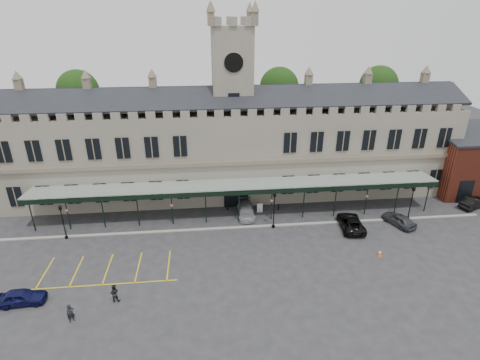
{
  "coord_description": "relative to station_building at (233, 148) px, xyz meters",
  "views": [
    {
      "loc": [
        -3.93,
        -32.66,
        23.3
      ],
      "look_at": [
        0.0,
        6.0,
        6.0
      ],
      "focal_mm": 28.0,
      "sensor_mm": 36.0,
      "label": 1
    }
  ],
  "objects": [
    {
      "name": "lamp_post_right",
      "position": [
        20.85,
        -10.51,
        -3.74
      ],
      "size": [
        0.44,
        0.44,
        4.61
      ],
      "color": "black",
      "rests_on": "ground"
    },
    {
      "name": "station_building",
      "position": [
        0.0,
        0.0,
        0.0
      ],
      "size": [
        60.0,
        10.36,
        17.3
      ],
      "color": "#6D675B",
      "rests_on": "ground"
    },
    {
      "name": "car_taxi",
      "position": [
        1.0,
        -7.44,
        -5.76
      ],
      "size": [
        2.13,
        4.93,
        1.41
      ],
      "primitive_type": "imported",
      "rotation": [
        0.0,
        0.0,
        -0.03
      ],
      "color": "#A9ACB1",
      "rests_on": "ground"
    },
    {
      "name": "car_left_a",
      "position": [
        -20.34,
        -21.13,
        -5.78
      ],
      "size": [
        4.14,
        1.86,
        1.38
      ],
      "primitive_type": "imported",
      "rotation": [
        0.0,
        0.0,
        1.63
      ],
      "color": "#0D0F3A",
      "rests_on": "ground"
    },
    {
      "name": "car_right_b",
      "position": [
        31.0,
        -8.4,
        -5.74
      ],
      "size": [
        4.69,
        3.13,
        1.46
      ],
      "primitive_type": "imported",
      "rotation": [
        0.0,
        0.0,
        1.96
      ],
      "color": "black",
      "rests_on": "ground"
    },
    {
      "name": "traffic_cone",
      "position": [
        14.0,
        -17.53,
        -6.13
      ],
      "size": [
        0.43,
        0.43,
        0.68
      ],
      "rotation": [
        0.0,
        0.0,
        0.33
      ],
      "color": "#FF5108",
      "rests_on": "ground"
    },
    {
      "name": "lamp_post_left",
      "position": [
        -19.86,
        -10.71,
        -3.9
      ],
      "size": [
        0.41,
        0.41,
        4.33
      ],
      "color": "black",
      "rests_on": "ground"
    },
    {
      "name": "bollard_right",
      "position": [
        5.33,
        -6.55,
        -6.03
      ],
      "size": [
        0.15,
        0.15,
        0.87
      ],
      "primitive_type": "cylinder",
      "color": "black",
      "rests_on": "ground"
    },
    {
      "name": "bollard_left",
      "position": [
        -1.24,
        -5.85,
        -6.0
      ],
      "size": [
        0.17,
        0.17,
        0.94
      ],
      "primitive_type": "cylinder",
      "color": "black",
      "rests_on": "ground"
    },
    {
      "name": "parking_markings",
      "position": [
        -14.0,
        -17.41,
        -6.47
      ],
      "size": [
        16.0,
        6.0,
        0.01
      ],
      "primitive_type": null,
      "color": "gold",
      "rests_on": "ground"
    },
    {
      "name": "tree_behind_mid",
      "position": [
        8.0,
        9.09,
        6.35
      ],
      "size": [
        6.0,
        6.0,
        16.0
      ],
      "color": "#332314",
      "rests_on": "ground"
    },
    {
      "name": "tree_behind_right",
      "position": [
        24.0,
        9.09,
        6.35
      ],
      "size": [
        6.0,
        6.0,
        16.0
      ],
      "color": "#332314",
      "rests_on": "ground"
    },
    {
      "name": "sign_board",
      "position": [
        2.86,
        -6.86,
        -5.86
      ],
      "size": [
        0.72,
        0.1,
        1.24
      ],
      "rotation": [
        0.0,
        0.0,
        0.06
      ],
      "color": "black",
      "rests_on": "ground"
    },
    {
      "name": "tree_behind_left",
      "position": [
        -22.0,
        9.09,
        6.35
      ],
      "size": [
        6.0,
        6.0,
        16.0
      ],
      "color": "#332314",
      "rests_on": "ground"
    },
    {
      "name": "brick_annex",
      "position": [
        34.0,
        -2.94,
        -2.31
      ],
      "size": [
        12.4,
        8.36,
        9.23
      ],
      "color": "maroon",
      "rests_on": "ground"
    },
    {
      "name": "person_b",
      "position": [
        -12.3,
        -21.64,
        -5.59
      ],
      "size": [
        0.86,
        0.68,
        1.76
      ],
      "primitive_type": "imported",
      "rotation": [
        0.0,
        0.0,
        3.13
      ],
      "color": "black",
      "rests_on": "ground"
    },
    {
      "name": "kerb",
      "position": [
        0.0,
        -10.41,
        -6.41
      ],
      "size": [
        60.0,
        0.4,
        0.12
      ],
      "primitive_type": "cube",
      "color": "gray",
      "rests_on": "ground"
    },
    {
      "name": "clock_tower",
      "position": [
        0.0,
        0.09,
        6.64
      ],
      "size": [
        5.6,
        5.6,
        24.8
      ],
      "color": "#6D675B",
      "rests_on": "ground"
    },
    {
      "name": "ground",
      "position": [
        0.0,
        -15.91,
        -6.47
      ],
      "size": [
        140.0,
        140.0,
        0.0
      ],
      "primitive_type": "plane",
      "color": "#29292B"
    },
    {
      "name": "car_van",
      "position": [
        13.0,
        -11.77,
        -5.73
      ],
      "size": [
        2.96,
        5.52,
        1.47
      ],
      "primitive_type": "imported",
      "rotation": [
        0.0,
        0.0,
        3.04
      ],
      "color": "black",
      "rests_on": "ground"
    },
    {
      "name": "canopy",
      "position": [
        0.0,
        -8.45,
        -4.06
      ],
      "size": [
        50.0,
        4.1,
        4.3
      ],
      "color": "#8C9E93",
      "rests_on": "ground"
    },
    {
      "name": "car_right_a",
      "position": [
        19.0,
        -11.65,
        -5.74
      ],
      "size": [
        3.22,
        4.57,
        1.45
      ],
      "primitive_type": "imported",
      "rotation": [
        0.0,
        0.0,
        3.54
      ],
      "color": "#34363B",
      "rests_on": "ground"
    },
    {
      "name": "lamp_post_mid",
      "position": [
        3.9,
        -10.76,
        -3.59
      ],
      "size": [
        0.46,
        0.46,
        4.85
      ],
      "color": "black",
      "rests_on": "ground"
    },
    {
      "name": "person_a",
      "position": [
        -15.38,
        -23.74,
        -5.62
      ],
      "size": [
        0.74,
        0.69,
        1.7
      ],
      "primitive_type": "imported",
      "rotation": [
        0.0,
        0.0,
        0.61
      ],
      "color": "black",
      "rests_on": "ground"
    }
  ]
}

